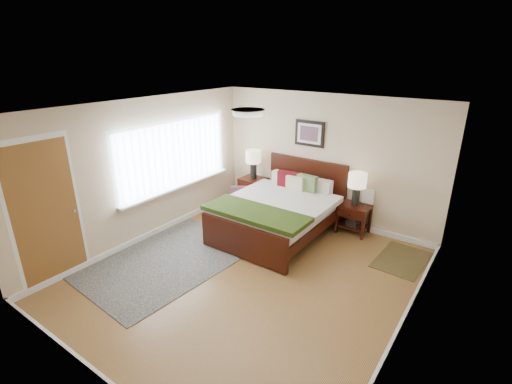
# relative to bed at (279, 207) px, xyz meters

# --- Properties ---
(floor) EXTENTS (5.00, 5.00, 0.00)m
(floor) POSITION_rel_bed_xyz_m (0.35, -1.41, -0.55)
(floor) COLOR olive
(floor) RESTS_ON ground
(back_wall) EXTENTS (4.50, 0.04, 2.50)m
(back_wall) POSITION_rel_bed_xyz_m (0.35, 1.09, 0.70)
(back_wall) COLOR #C1AB8C
(back_wall) RESTS_ON ground
(front_wall) EXTENTS (4.50, 0.04, 2.50)m
(front_wall) POSITION_rel_bed_xyz_m (0.35, -3.91, 0.70)
(front_wall) COLOR #C1AB8C
(front_wall) RESTS_ON ground
(left_wall) EXTENTS (0.04, 5.00, 2.50)m
(left_wall) POSITION_rel_bed_xyz_m (-1.90, -1.41, 0.70)
(left_wall) COLOR #C1AB8C
(left_wall) RESTS_ON ground
(right_wall) EXTENTS (0.04, 5.00, 2.50)m
(right_wall) POSITION_rel_bed_xyz_m (2.60, -1.41, 0.70)
(right_wall) COLOR #C1AB8C
(right_wall) RESTS_ON ground
(ceiling) EXTENTS (4.50, 5.00, 0.02)m
(ceiling) POSITION_rel_bed_xyz_m (0.35, -1.41, 1.95)
(ceiling) COLOR white
(ceiling) RESTS_ON back_wall
(window) EXTENTS (0.11, 2.72, 1.32)m
(window) POSITION_rel_bed_xyz_m (-1.85, -0.71, 0.83)
(window) COLOR silver
(window) RESTS_ON left_wall
(door) EXTENTS (0.06, 1.00, 2.18)m
(door) POSITION_rel_bed_xyz_m (-1.88, -3.16, 0.52)
(door) COLOR silver
(door) RESTS_ON ground
(ceil_fixture) EXTENTS (0.44, 0.44, 0.08)m
(ceil_fixture) POSITION_rel_bed_xyz_m (0.35, -1.41, 1.91)
(ceil_fixture) COLOR white
(ceil_fixture) RESTS_ON ceiling
(bed) EXTENTS (1.83, 2.22, 1.19)m
(bed) POSITION_rel_bed_xyz_m (0.00, 0.00, 0.00)
(bed) COLOR black
(bed) RESTS_ON ground
(wall_art) EXTENTS (0.62, 0.05, 0.50)m
(wall_art) POSITION_rel_bed_xyz_m (0.00, 1.06, 1.17)
(wall_art) COLOR black
(wall_art) RESTS_ON back_wall
(nightstand_left) EXTENTS (0.53, 0.48, 0.63)m
(nightstand_left) POSITION_rel_bed_xyz_m (-1.19, 0.84, -0.04)
(nightstand_left) COLOR black
(nightstand_left) RESTS_ON ground
(nightstand_right) EXTENTS (0.56, 0.42, 0.56)m
(nightstand_right) POSITION_rel_bed_xyz_m (1.11, 0.85, -0.21)
(nightstand_right) COLOR black
(nightstand_right) RESTS_ON ground
(lamp_left) EXTENTS (0.33, 0.33, 0.61)m
(lamp_left) POSITION_rel_bed_xyz_m (-1.19, 0.86, 0.51)
(lamp_left) COLOR black
(lamp_left) RESTS_ON nightstand_left
(lamp_right) EXTENTS (0.33, 0.33, 0.61)m
(lamp_right) POSITION_rel_bed_xyz_m (1.11, 0.86, 0.43)
(lamp_right) COLOR black
(lamp_right) RESTS_ON nightstand_right
(armchair) EXTENTS (0.95, 0.95, 0.63)m
(armchair) POSITION_rel_bed_xyz_m (-0.89, 0.16, -0.24)
(armchair) COLOR brown
(armchair) RESTS_ON ground
(rug_persian) EXTENTS (2.05, 2.76, 0.01)m
(rug_persian) POSITION_rel_bed_xyz_m (-1.00, -1.87, -0.54)
(rug_persian) COLOR #0D1C45
(rug_persian) RESTS_ON ground
(rug_navy) EXTENTS (0.77, 1.10, 0.01)m
(rug_navy) POSITION_rel_bed_xyz_m (2.15, 0.38, -0.54)
(rug_navy) COLOR black
(rug_navy) RESTS_ON ground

